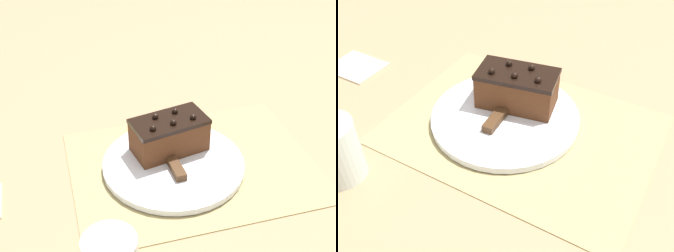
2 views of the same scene
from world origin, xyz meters
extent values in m
plane|color=#9E7F5B|center=(0.00, 0.00, 0.00)|extent=(3.00, 3.00, 0.00)
cube|color=tan|center=(0.00, 0.00, 0.00)|extent=(0.46, 0.34, 0.00)
cylinder|color=white|center=(0.04, -0.01, 0.01)|extent=(0.27, 0.27, 0.01)
cube|color=#512D19|center=(0.03, -0.04, 0.05)|extent=(0.15, 0.10, 0.06)
cube|color=black|center=(0.03, -0.04, 0.08)|extent=(0.15, 0.10, 0.01)
sphere|color=black|center=(-0.01, -0.04, 0.09)|extent=(0.01, 0.01, 0.01)
sphere|color=black|center=(0.02, -0.07, 0.09)|extent=(0.01, 0.01, 0.01)
sphere|color=black|center=(0.03, -0.03, 0.09)|extent=(0.01, 0.01, 0.01)
sphere|color=black|center=(0.06, -0.06, 0.09)|extent=(0.01, 0.01, 0.01)
sphere|color=black|center=(0.07, -0.02, 0.09)|extent=(0.01, 0.01, 0.01)
cube|color=#472D19|center=(0.04, 0.02, 0.02)|extent=(0.02, 0.07, 0.01)
cube|color=#B7BABF|center=(0.05, -0.09, 0.02)|extent=(0.03, 0.15, 0.00)
cube|color=beige|center=(0.41, 0.00, 0.00)|extent=(0.11, 0.09, 0.01)
camera|label=1|loc=(0.24, 0.66, 0.57)|focal=50.00mm
camera|label=2|loc=(-0.24, 0.47, 0.47)|focal=42.00mm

